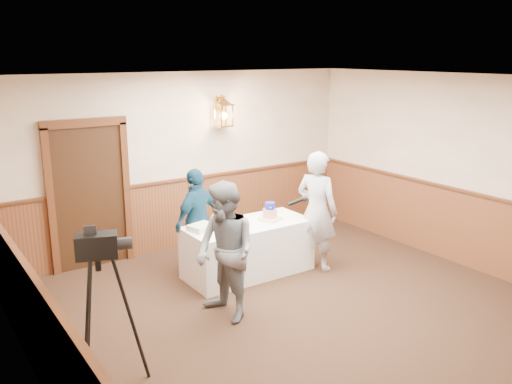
% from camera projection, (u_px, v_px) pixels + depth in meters
% --- Properties ---
extents(ground, '(7.00, 7.00, 0.00)m').
position_uv_depth(ground, '(329.00, 330.00, 6.19)').
color(ground, black).
rests_on(ground, ground).
extents(room_shell, '(6.02, 7.02, 2.81)m').
position_uv_depth(room_shell, '(304.00, 194.00, 6.15)').
color(room_shell, '#BBA58C').
rests_on(room_shell, ground).
extents(display_table, '(1.80, 0.80, 0.75)m').
position_uv_depth(display_table, '(248.00, 249.00, 7.70)').
color(display_table, white).
rests_on(display_table, ground).
extents(tiered_cake, '(0.34, 0.34, 0.26)m').
position_uv_depth(tiered_cake, '(270.00, 213.00, 7.72)').
color(tiered_cake, beige).
rests_on(tiered_cake, display_table).
extents(sheet_cake_yellow, '(0.32, 0.25, 0.06)m').
position_uv_depth(sheet_cake_yellow, '(231.00, 227.00, 7.34)').
color(sheet_cake_yellow, '#D9C681').
rests_on(sheet_cake_yellow, display_table).
extents(sheet_cake_green, '(0.39, 0.34, 0.08)m').
position_uv_depth(sheet_cake_green, '(202.00, 227.00, 7.31)').
color(sheet_cake_green, '#BEE6A2').
rests_on(sheet_cake_green, display_table).
extents(interviewer, '(1.52, 0.86, 1.66)m').
position_uv_depth(interviewer, '(226.00, 252.00, 6.29)').
color(interviewer, slate).
rests_on(interviewer, ground).
extents(baker, '(0.61, 0.74, 1.75)m').
position_uv_depth(baker, '(317.00, 211.00, 7.77)').
color(baker, '#A7A7AC').
rests_on(baker, ground).
extents(assistant_p, '(0.96, 0.68, 1.51)m').
position_uv_depth(assistant_p, '(197.00, 220.00, 7.73)').
color(assistant_p, navy).
rests_on(assistant_p, ground).
extents(tv_camera_rig, '(0.59, 0.55, 1.51)m').
position_uv_depth(tv_camera_rig, '(102.00, 319.00, 5.03)').
color(tv_camera_rig, black).
rests_on(tv_camera_rig, ground).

